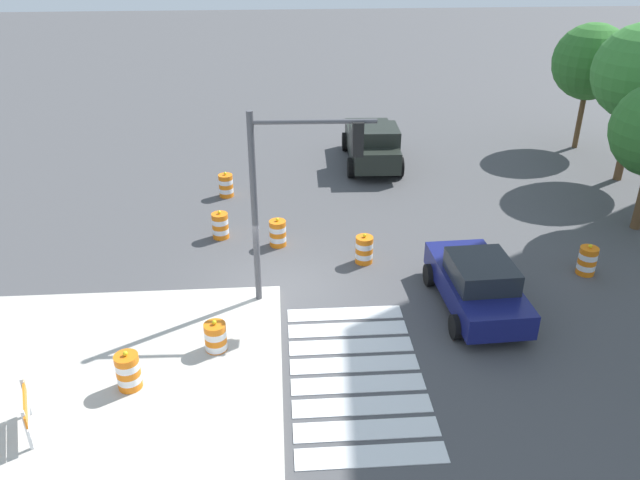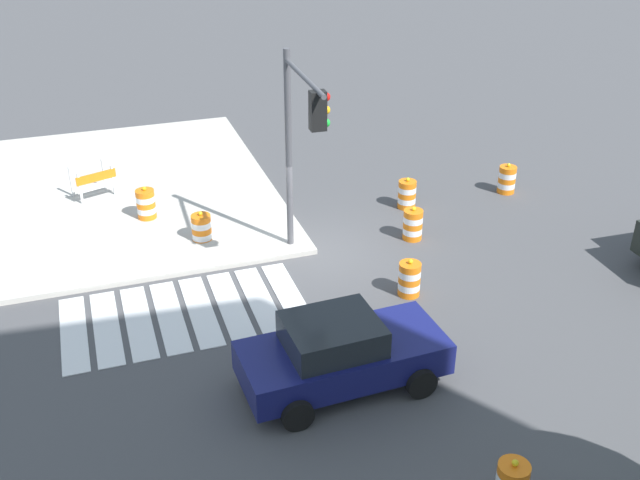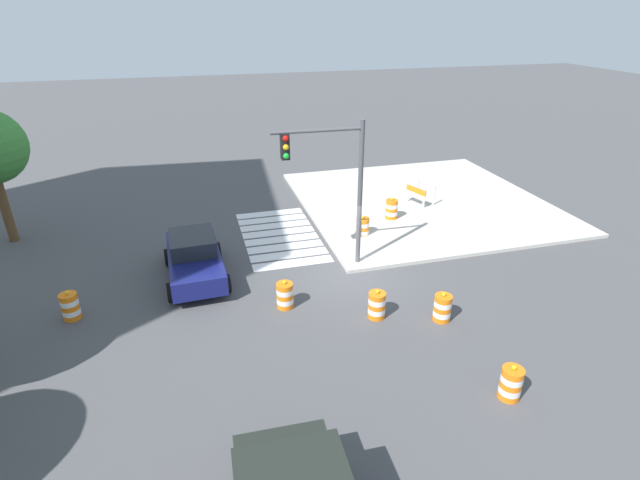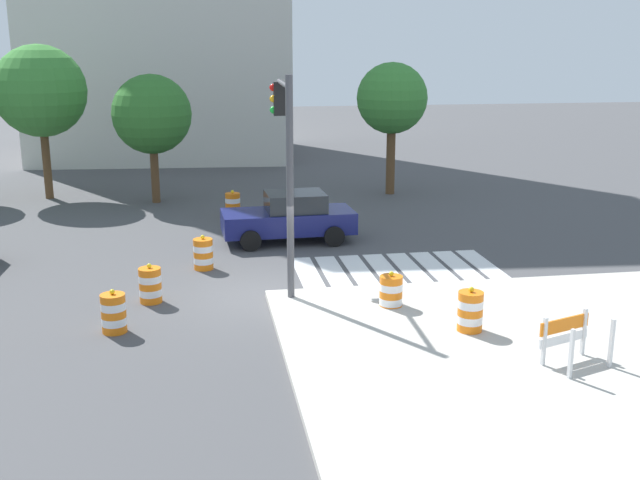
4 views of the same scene
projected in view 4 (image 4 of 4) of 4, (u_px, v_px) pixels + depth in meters
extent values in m
plane|color=#474749|center=(265.00, 296.00, 19.73)|extent=(120.00, 120.00, 0.00)
cube|color=#BCB7AD|center=(598.00, 374.00, 14.92)|extent=(12.00, 12.00, 0.15)
cube|color=silver|center=(308.00, 273.00, 21.67)|extent=(0.60, 3.20, 0.02)
cube|color=silver|center=(333.00, 272.00, 21.78)|extent=(0.60, 3.20, 0.02)
cube|color=silver|center=(359.00, 271.00, 21.90)|extent=(0.60, 3.20, 0.02)
cube|color=silver|center=(384.00, 269.00, 22.02)|extent=(0.60, 3.20, 0.02)
cube|color=silver|center=(409.00, 268.00, 22.13)|extent=(0.60, 3.20, 0.02)
cube|color=silver|center=(434.00, 267.00, 22.25)|extent=(0.60, 3.20, 0.02)
cube|color=silver|center=(459.00, 266.00, 22.37)|extent=(0.60, 3.20, 0.02)
cube|color=silver|center=(483.00, 265.00, 22.49)|extent=(0.60, 3.20, 0.02)
cube|color=navy|center=(288.00, 221.00, 25.02)|extent=(4.37, 2.01, 0.70)
cube|color=#1E2328|center=(295.00, 202.00, 24.90)|extent=(1.96, 1.68, 0.60)
cylinder|color=black|center=(251.00, 241.00, 23.94)|extent=(0.67, 0.27, 0.66)
cylinder|color=black|center=(244.00, 227.00, 25.74)|extent=(0.67, 0.27, 0.66)
cylinder|color=black|center=(334.00, 236.00, 24.47)|extent=(0.67, 0.27, 0.66)
cylinder|color=black|center=(322.00, 223.00, 26.27)|extent=(0.67, 0.27, 0.66)
cylinder|color=orange|center=(115.00, 328.00, 17.26)|extent=(0.56, 0.56, 0.18)
cylinder|color=white|center=(114.00, 321.00, 17.21)|extent=(0.56, 0.56, 0.18)
cylinder|color=orange|center=(114.00, 313.00, 17.17)|extent=(0.56, 0.56, 0.18)
cylinder|color=white|center=(113.00, 306.00, 17.12)|extent=(0.56, 0.56, 0.18)
cylinder|color=orange|center=(113.00, 298.00, 17.08)|extent=(0.56, 0.56, 0.18)
sphere|color=yellow|center=(112.00, 292.00, 17.04)|extent=(0.12, 0.12, 0.12)
cylinder|color=orange|center=(391.00, 308.00, 18.60)|extent=(0.56, 0.56, 0.18)
cylinder|color=white|center=(391.00, 301.00, 18.55)|extent=(0.56, 0.56, 0.18)
cylinder|color=orange|center=(391.00, 294.00, 18.50)|extent=(0.56, 0.56, 0.18)
cylinder|color=white|center=(391.00, 287.00, 18.46)|extent=(0.56, 0.56, 0.18)
cylinder|color=orange|center=(391.00, 280.00, 18.41)|extent=(0.56, 0.56, 0.18)
sphere|color=yellow|center=(391.00, 274.00, 18.38)|extent=(0.12, 0.12, 0.12)
cylinder|color=orange|center=(233.00, 214.00, 28.74)|extent=(0.56, 0.56, 0.18)
cylinder|color=white|center=(233.00, 210.00, 28.69)|extent=(0.56, 0.56, 0.18)
cylinder|color=orange|center=(233.00, 205.00, 28.64)|extent=(0.56, 0.56, 0.18)
cylinder|color=white|center=(233.00, 200.00, 28.60)|extent=(0.56, 0.56, 0.18)
cylinder|color=orange|center=(233.00, 196.00, 28.55)|extent=(0.56, 0.56, 0.18)
sphere|color=yellow|center=(232.00, 192.00, 28.52)|extent=(0.12, 0.12, 0.12)
cylinder|color=orange|center=(151.00, 299.00, 19.24)|extent=(0.56, 0.56, 0.18)
cylinder|color=white|center=(151.00, 292.00, 19.20)|extent=(0.56, 0.56, 0.18)
cylinder|color=orange|center=(150.00, 285.00, 19.15)|extent=(0.56, 0.56, 0.18)
cylinder|color=white|center=(150.00, 278.00, 19.11)|extent=(0.56, 0.56, 0.18)
cylinder|color=orange|center=(150.00, 272.00, 19.06)|extent=(0.56, 0.56, 0.18)
sphere|color=yellow|center=(149.00, 266.00, 19.03)|extent=(0.12, 0.12, 0.12)
cylinder|color=orange|center=(204.00, 266.00, 22.07)|extent=(0.56, 0.56, 0.18)
cylinder|color=white|center=(204.00, 260.00, 22.03)|extent=(0.56, 0.56, 0.18)
cylinder|color=orange|center=(203.00, 254.00, 21.98)|extent=(0.56, 0.56, 0.18)
cylinder|color=white|center=(203.00, 248.00, 21.93)|extent=(0.56, 0.56, 0.18)
cylinder|color=orange|center=(203.00, 242.00, 21.89)|extent=(0.56, 0.56, 0.18)
sphere|color=yellow|center=(203.00, 237.00, 21.85)|extent=(0.12, 0.12, 0.12)
cylinder|color=orange|center=(469.00, 327.00, 16.95)|extent=(0.56, 0.56, 0.18)
cylinder|color=white|center=(470.00, 319.00, 16.90)|extent=(0.56, 0.56, 0.18)
cylinder|color=orange|center=(470.00, 311.00, 16.86)|extent=(0.56, 0.56, 0.18)
cylinder|color=white|center=(471.00, 304.00, 16.81)|extent=(0.56, 0.56, 0.18)
cylinder|color=orange|center=(471.00, 296.00, 16.77)|extent=(0.56, 0.56, 0.18)
sphere|color=yellow|center=(471.00, 289.00, 16.73)|extent=(0.12, 0.12, 0.12)
cube|color=silver|center=(544.00, 342.00, 15.02)|extent=(0.09, 0.09, 1.00)
cube|color=silver|center=(571.00, 354.00, 14.42)|extent=(0.09, 0.09, 1.00)
cube|color=silver|center=(584.00, 332.00, 15.53)|extent=(0.09, 0.09, 1.00)
cube|color=silver|center=(611.00, 343.00, 14.94)|extent=(0.09, 0.09, 1.00)
cube|color=orange|center=(565.00, 325.00, 15.23)|extent=(1.24, 0.48, 0.28)
cube|color=white|center=(563.00, 339.00, 15.30)|extent=(1.24, 0.48, 0.20)
cylinder|color=#4C4C51|center=(290.00, 190.00, 18.53)|extent=(0.18, 0.18, 5.50)
cylinder|color=#4C4C51|center=(283.00, 84.00, 19.44)|extent=(0.22, 3.20, 0.12)
cube|color=black|center=(280.00, 99.00, 20.63)|extent=(0.37, 0.29, 0.90)
sphere|color=red|center=(273.00, 88.00, 20.53)|extent=(0.20, 0.20, 0.20)
sphere|color=#F2A514|center=(273.00, 99.00, 20.61)|extent=(0.20, 0.20, 0.20)
sphere|color=green|center=(273.00, 110.00, 20.68)|extent=(0.20, 0.20, 0.20)
cylinder|color=brown|center=(155.00, 172.00, 31.03)|extent=(0.33, 0.33, 2.49)
sphere|color=#2D6B28|center=(152.00, 114.00, 30.44)|extent=(3.18, 3.18, 3.18)
cylinder|color=brown|center=(391.00, 159.00, 32.76)|extent=(0.38, 0.38, 3.06)
sphere|color=#387F33|center=(392.00, 98.00, 32.11)|extent=(3.00, 3.00, 3.00)
cylinder|color=brown|center=(47.00, 161.00, 31.76)|extent=(0.33, 0.33, 3.15)
sphere|color=#387F33|center=(40.00, 91.00, 31.03)|extent=(3.75, 3.75, 3.75)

